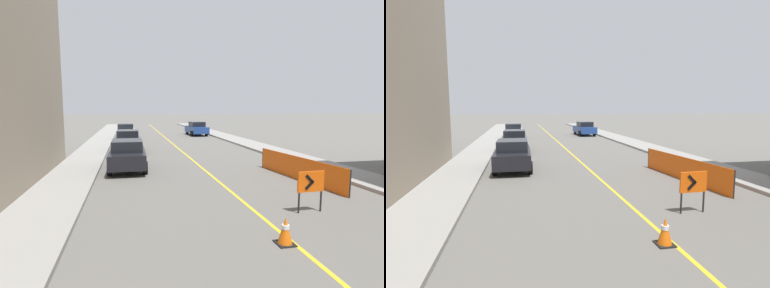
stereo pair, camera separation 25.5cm
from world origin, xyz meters
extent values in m
cube|color=gold|center=(0.00, 34.04, 0.00)|extent=(0.12, 68.08, 0.01)
cube|color=gray|center=(-6.54, 34.04, 0.07)|extent=(2.29, 68.08, 0.14)
cube|color=gray|center=(6.54, 34.04, 0.07)|extent=(2.29, 68.08, 0.14)
cube|color=black|center=(-0.23, 17.09, 0.01)|extent=(0.44, 0.44, 0.03)
cone|color=orange|center=(-0.23, 17.09, 0.35)|extent=(0.35, 0.35, 0.65)
cylinder|color=white|center=(-0.23, 17.09, 0.43)|extent=(0.18, 0.18, 0.10)
cube|color=#EF560C|center=(1.65, 18.94, 0.99)|extent=(0.91, 0.08, 0.65)
cube|color=black|center=(1.59, 18.90, 1.08)|extent=(0.32, 0.03, 0.32)
cube|color=black|center=(1.59, 18.90, 0.90)|extent=(0.32, 0.03, 0.32)
cylinder|color=black|center=(1.27, 18.94, 0.33)|extent=(0.06, 0.06, 0.66)
cylinder|color=black|center=(2.04, 18.94, 0.33)|extent=(0.06, 0.06, 0.66)
cube|color=#EF560C|center=(3.64, 22.93, 0.53)|extent=(0.62, 5.97, 1.06)
cylinder|color=#262626|center=(3.94, 19.95, 0.53)|extent=(0.05, 0.05, 1.06)
cylinder|color=#262626|center=(3.34, 25.91, 0.53)|extent=(0.05, 0.05, 1.06)
cube|color=black|center=(-3.96, 26.81, 0.68)|extent=(1.85, 4.32, 0.72)
cube|color=black|center=(-3.96, 26.60, 1.31)|extent=(1.55, 1.95, 0.55)
cylinder|color=black|center=(-4.81, 28.15, 0.32)|extent=(0.23, 0.64, 0.64)
cylinder|color=black|center=(-3.10, 28.15, 0.32)|extent=(0.23, 0.64, 0.64)
cylinder|color=black|center=(-4.81, 25.48, 0.32)|extent=(0.23, 0.64, 0.64)
cylinder|color=black|center=(-3.10, 25.48, 0.32)|extent=(0.23, 0.64, 0.64)
cube|color=#474C51|center=(-3.92, 33.65, 0.68)|extent=(1.90, 4.34, 0.72)
cube|color=black|center=(-3.92, 33.44, 1.31)|extent=(1.57, 1.97, 0.55)
cylinder|color=black|center=(-4.78, 34.98, 0.32)|extent=(0.23, 0.64, 0.64)
cylinder|color=black|center=(-3.07, 34.98, 0.32)|extent=(0.23, 0.64, 0.64)
cylinder|color=black|center=(-4.78, 32.32, 0.32)|extent=(0.23, 0.64, 0.64)
cylinder|color=black|center=(-3.07, 32.32, 0.32)|extent=(0.23, 0.64, 0.64)
cube|color=#B7B7BC|center=(-4.14, 42.37, 0.68)|extent=(1.85, 4.32, 0.72)
cube|color=black|center=(-4.14, 42.15, 1.31)|extent=(1.55, 1.95, 0.55)
cylinder|color=black|center=(-5.00, 43.70, 0.32)|extent=(0.23, 0.64, 0.64)
cylinder|color=black|center=(-3.29, 43.70, 0.32)|extent=(0.23, 0.64, 0.64)
cylinder|color=black|center=(-5.00, 41.04, 0.32)|extent=(0.23, 0.64, 0.64)
cylinder|color=black|center=(-3.29, 41.04, 0.32)|extent=(0.23, 0.64, 0.64)
cube|color=navy|center=(3.95, 44.98, 0.68)|extent=(2.04, 4.40, 0.72)
cube|color=black|center=(3.95, 44.77, 1.31)|extent=(1.64, 2.02, 0.55)
cylinder|color=black|center=(3.10, 46.32, 0.32)|extent=(0.26, 0.65, 0.64)
cylinder|color=black|center=(4.81, 46.32, 0.32)|extent=(0.26, 0.65, 0.64)
cylinder|color=black|center=(3.10, 43.65, 0.32)|extent=(0.26, 0.65, 0.64)
cylinder|color=black|center=(4.81, 43.65, 0.32)|extent=(0.26, 0.65, 0.64)
camera|label=1|loc=(-3.87, 10.82, 3.30)|focal=28.00mm
camera|label=2|loc=(-3.62, 10.77, 3.30)|focal=28.00mm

